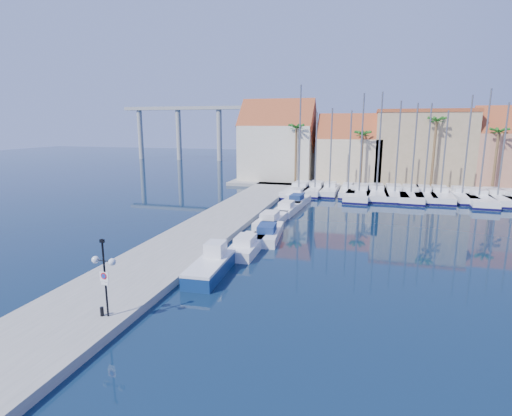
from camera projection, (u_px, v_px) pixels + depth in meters
The scene contains 35 objects.
ground at pixel (268, 302), 22.52m from camera, with size 260.00×260.00×0.00m, color black.
quay_west at pixel (210, 228), 37.56m from camera, with size 6.00×77.00×0.50m, color gray.
shore_north at pixel (399, 184), 65.04m from camera, with size 54.00×16.00×0.50m, color gray.
lamp_post at pixel (104, 266), 19.22m from camera, with size 1.35×0.43×3.98m.
bollard at pixel (102, 311), 19.74m from camera, with size 0.18×0.18×0.46m, color black.
fishing_boat at pixel (211, 265), 26.39m from camera, with size 2.14×5.73×1.98m.
motorboat_west_0 at pixel (247, 245), 31.28m from camera, with size 2.04×6.03×1.40m.
motorboat_west_1 at pixel (268, 233), 34.80m from camera, with size 2.65×6.56×1.40m.
motorboat_west_2 at pixel (271, 220), 39.54m from camera, with size 2.24×6.56×1.40m.
motorboat_west_3 at pixel (288, 208), 44.88m from camera, with size 2.41×6.23×1.40m.
motorboat_west_4 at pixel (298, 201), 49.34m from camera, with size 2.50×6.26×1.40m.
motorboat_west_5 at pixel (297, 194), 53.93m from camera, with size 2.33×6.69×1.40m.
sailboat_0 at pixel (300, 190), 57.06m from camera, with size 3.77×11.25×15.00m.
sailboat_1 at pixel (316, 189), 57.42m from camera, with size 3.12×9.56×11.37m.
sailboat_2 at pixel (330, 190), 56.99m from camera, with size 2.40×8.65×11.92m.
sailboat_3 at pixel (348, 191), 55.81m from camera, with size 2.18×8.09×11.58m.
sailboat_4 at pixel (359, 193), 54.55m from camera, with size 3.88×11.96×13.71m.
sailboat_5 at pixel (376, 193), 54.69m from camera, with size 3.15×10.79×13.89m.
sailboat_6 at pixel (394, 193), 54.08m from camera, with size 3.17×10.80×12.74m.
sailboat_7 at pixel (410, 194), 53.46m from camera, with size 3.45×11.23×12.43m.
sailboat_8 at pixel (423, 194), 53.34m from camera, with size 2.90×9.98×12.41m.
sailboat_9 at pixel (440, 195), 52.93m from camera, with size 3.17×10.33×11.49m.
sailboat_10 at pixel (461, 195), 52.49m from camera, with size 2.79×9.13×13.36m.
sailboat_11 at pixel (478, 198), 50.96m from camera, with size 3.54×11.33×13.99m.
sailboat_12 at pixel (496, 197), 51.20m from camera, with size 3.21×10.25×12.39m.
sailboat_13 at pixel (512, 199), 50.26m from camera, with size 3.16×9.81×11.87m.
building_0 at pixel (278, 144), 68.09m from camera, with size 12.30×9.00×13.50m.
building_1 at pixel (350, 152), 65.17m from camera, with size 10.30×8.00×11.00m.
building_2 at pixel (422, 147), 63.00m from camera, with size 14.20×10.20×11.50m.
building_3 at pixel (509, 151), 58.97m from camera, with size 10.30×8.00×12.00m.
palm_0 at pixel (296, 129), 61.79m from camera, with size 2.60×2.60×10.15m.
palm_1 at pixel (363, 135), 59.34m from camera, with size 2.60×2.60×9.15m.
palm_2 at pixel (437, 122), 56.31m from camera, with size 2.60×2.60×11.15m.
palm_3 at pixel (499, 133), 54.49m from camera, with size 2.60×2.60×9.65m.
viaduct at pixel (202, 122), 107.97m from camera, with size 48.00×2.20×14.45m.
Camera 1 is at (4.98, -20.35, 9.83)m, focal length 28.00 mm.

